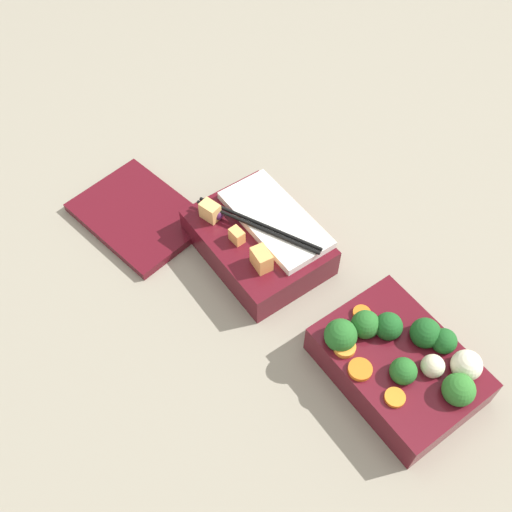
{
  "coord_description": "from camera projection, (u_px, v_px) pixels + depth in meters",
  "views": [
    {
      "loc": [
        -0.29,
        0.32,
        0.7
      ],
      "look_at": [
        0.1,
        0.04,
        0.05
      ],
      "focal_mm": 42.0,
      "sensor_mm": 36.0,
      "label": 1
    }
  ],
  "objects": [
    {
      "name": "ground_plane",
      "position": [
        325.0,
        310.0,
        0.81
      ],
      "size": [
        3.0,
        3.0,
        0.0
      ],
      "primitive_type": "plane",
      "color": "gray"
    },
    {
      "name": "bento_tray_vegetable",
      "position": [
        400.0,
        362.0,
        0.73
      ],
      "size": [
        0.19,
        0.14,
        0.08
      ],
      "color": "#510F19",
      "rests_on": "ground_plane"
    },
    {
      "name": "bento_tray_rice",
      "position": [
        259.0,
        240.0,
        0.85
      ],
      "size": [
        0.19,
        0.14,
        0.08
      ],
      "color": "#510F19",
      "rests_on": "ground_plane"
    },
    {
      "name": "bento_lid",
      "position": [
        139.0,
        215.0,
        0.91
      ],
      "size": [
        0.21,
        0.17,
        0.01
      ],
      "primitive_type": "cube",
      "rotation": [
        0.0,
        0.0,
        0.19
      ],
      "color": "#510F19",
      "rests_on": "ground_plane"
    }
  ]
}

